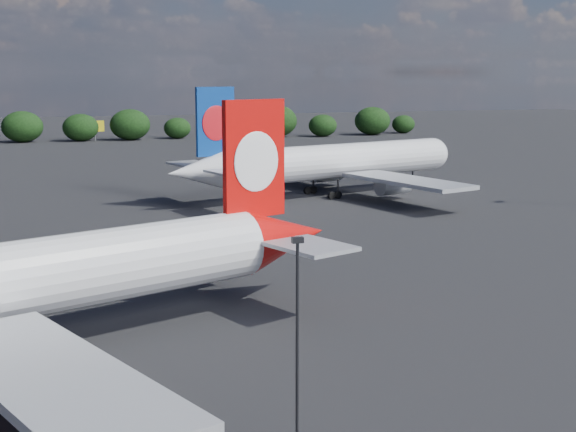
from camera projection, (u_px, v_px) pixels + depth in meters
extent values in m
plane|color=black|center=(59.00, 220.00, 101.82)|extent=(500.00, 500.00, 0.00)
cone|color=red|center=(285.00, 236.00, 66.27)|extent=(9.64, 7.94, 5.18)
cube|color=red|center=(254.00, 159.00, 63.17)|extent=(5.47, 2.64, 9.33)
ellipsoid|color=white|center=(257.00, 162.00, 62.96)|extent=(4.11, 1.84, 4.77)
ellipsoid|color=white|center=(252.00, 161.00, 63.44)|extent=(4.11, 1.84, 4.77)
cube|color=#A2A5AA|center=(311.00, 246.00, 60.56)|extent=(6.68, 7.53, 0.31)
cube|color=#A2A5AA|center=(225.00, 224.00, 69.27)|extent=(6.68, 7.53, 0.31)
cube|color=#A2A5AA|center=(51.00, 376.00, 40.18)|extent=(14.10, 21.75, 0.57)
cylinder|color=black|center=(50.00, 343.00, 51.03)|extent=(0.38, 0.38, 2.59)
cylinder|color=black|center=(51.00, 358.00, 51.20)|extent=(1.23, 0.86, 1.14)
cylinder|color=black|center=(67.00, 354.00, 51.91)|extent=(1.23, 0.86, 1.14)
cylinder|color=black|center=(14.00, 320.00, 55.78)|extent=(0.38, 0.38, 2.59)
cylinder|color=black|center=(15.00, 334.00, 55.96)|extent=(1.23, 0.86, 1.14)
cylinder|color=black|center=(31.00, 330.00, 56.66)|extent=(1.23, 0.86, 1.14)
cylinder|color=silver|center=(337.00, 161.00, 122.04)|extent=(39.49, 16.58, 5.22)
sphere|color=silver|center=(432.00, 154.00, 132.90)|extent=(6.52, 6.52, 5.22)
cone|color=silver|center=(196.00, 172.00, 108.89)|extent=(9.52, 7.43, 5.22)
cube|color=navy|center=(215.00, 122.00, 109.42)|extent=(5.65, 2.18, 9.40)
ellipsoid|color=red|center=(216.00, 123.00, 109.20)|extent=(4.26, 1.48, 4.80)
ellipsoid|color=red|center=(214.00, 123.00, 109.71)|extent=(4.26, 1.48, 4.80)
cube|color=#A2A5AA|center=(230.00, 172.00, 105.26)|extent=(6.33, 7.37, 0.31)
cube|color=#A2A5AA|center=(190.00, 164.00, 114.66)|extent=(6.33, 7.37, 0.31)
cube|color=#A2A5AA|center=(407.00, 181.00, 112.37)|extent=(12.59, 21.96, 0.57)
cube|color=#A2A5AA|center=(298.00, 163.00, 134.58)|extent=(12.59, 21.96, 0.57)
cylinder|color=#A2A5AA|center=(393.00, 185.00, 118.02)|extent=(5.82, 4.22, 2.82)
cube|color=#A2A5AA|center=(393.00, 180.00, 117.90)|extent=(2.29, 0.97, 1.25)
cylinder|color=#A2A5AA|center=(326.00, 173.00, 131.70)|extent=(5.82, 4.22, 2.82)
cube|color=#A2A5AA|center=(326.00, 169.00, 131.57)|extent=(2.29, 0.97, 1.25)
cylinder|color=black|center=(338.00, 188.00, 118.98)|extent=(0.37, 0.37, 2.61)
cylinder|color=black|center=(338.00, 195.00, 119.15)|extent=(1.24, 0.79, 1.15)
cylinder|color=black|center=(332.00, 196.00, 118.53)|extent=(1.24, 0.79, 1.15)
cylinder|color=black|center=(313.00, 184.00, 124.10)|extent=(0.37, 0.37, 2.61)
cylinder|color=black|center=(313.00, 190.00, 124.28)|extent=(1.24, 0.79, 1.15)
cylinder|color=black|center=(307.00, 190.00, 123.65)|extent=(1.24, 0.79, 1.15)
cylinder|color=black|center=(413.00, 178.00, 131.27)|extent=(0.31, 0.31, 2.61)
cylinder|color=black|center=(412.00, 184.00, 131.45)|extent=(1.01, 0.62, 0.94)
cylinder|color=black|center=(297.00, 352.00, 38.32)|extent=(0.16, 0.16, 10.71)
cube|color=black|center=(298.00, 240.00, 37.34)|extent=(0.55, 0.30, 0.28)
cube|color=yellow|center=(95.00, 126.00, 219.47)|extent=(5.00, 0.30, 3.00)
cylinder|color=gray|center=(95.00, 136.00, 219.95)|extent=(0.30, 0.30, 2.50)
ellipsoid|color=black|center=(22.00, 127.00, 214.13)|extent=(10.89, 9.21, 8.37)
ellipsoid|color=black|center=(81.00, 128.00, 217.78)|extent=(9.69, 8.20, 7.45)
ellipsoid|color=black|center=(130.00, 125.00, 221.35)|extent=(11.10, 9.39, 8.54)
ellipsoid|color=black|center=(177.00, 128.00, 226.74)|extent=(7.68, 6.50, 5.91)
ellipsoid|color=black|center=(227.00, 124.00, 229.92)|extent=(9.85, 8.33, 7.57)
ellipsoid|color=black|center=(277.00, 121.00, 232.49)|extent=(11.94, 10.10, 9.18)
ellipsoid|color=black|center=(323.00, 125.00, 233.79)|extent=(8.38, 7.09, 6.44)
ellipsoid|color=black|center=(372.00, 121.00, 239.80)|extent=(10.89, 9.22, 8.38)
ellipsoid|color=black|center=(403.00, 124.00, 246.80)|extent=(7.22, 6.11, 5.56)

